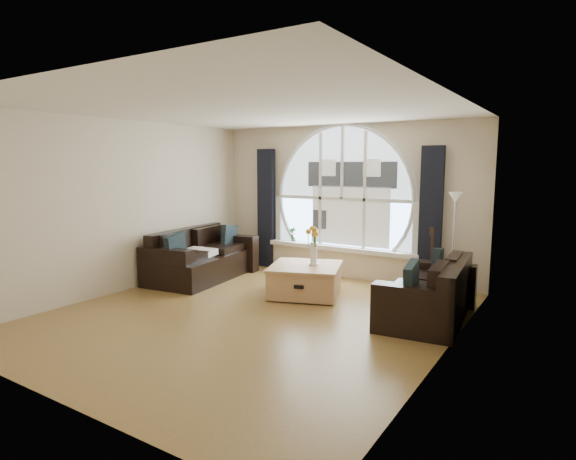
# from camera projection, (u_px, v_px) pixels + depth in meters

# --- Properties ---
(ground) EXTENTS (5.00, 5.50, 0.01)m
(ground) POSITION_uv_depth(u_px,v_px,m) (252.00, 315.00, 6.29)
(ground) COLOR brown
(ground) RESTS_ON ground
(ceiling) EXTENTS (5.00, 5.50, 0.01)m
(ceiling) POSITION_uv_depth(u_px,v_px,m) (250.00, 109.00, 5.92)
(ceiling) COLOR silver
(ceiling) RESTS_ON ground
(wall_back) EXTENTS (5.00, 0.01, 2.70)m
(wall_back) POSITION_uv_depth(u_px,v_px,m) (343.00, 201.00, 8.41)
(wall_back) COLOR beige
(wall_back) RESTS_ON ground
(wall_front) EXTENTS (5.00, 0.01, 2.70)m
(wall_front) POSITION_uv_depth(u_px,v_px,m) (47.00, 246.00, 3.81)
(wall_front) COLOR beige
(wall_front) RESTS_ON ground
(wall_left) EXTENTS (0.01, 5.50, 2.70)m
(wall_left) POSITION_uv_depth(u_px,v_px,m) (125.00, 206.00, 7.43)
(wall_left) COLOR beige
(wall_left) RESTS_ON ground
(wall_right) EXTENTS (0.01, 5.50, 2.70)m
(wall_right) POSITION_uv_depth(u_px,v_px,m) (448.00, 229.00, 4.78)
(wall_right) COLOR beige
(wall_right) RESTS_ON ground
(attic_slope) EXTENTS (0.92, 5.50, 0.72)m
(attic_slope) POSITION_uv_depth(u_px,v_px,m) (422.00, 131.00, 4.80)
(attic_slope) COLOR silver
(attic_slope) RESTS_ON ground
(arched_window) EXTENTS (2.60, 0.06, 2.15)m
(arched_window) POSITION_uv_depth(u_px,v_px,m) (343.00, 186.00, 8.34)
(arched_window) COLOR silver
(arched_window) RESTS_ON wall_back
(window_sill) EXTENTS (2.90, 0.22, 0.08)m
(window_sill) POSITION_uv_depth(u_px,v_px,m) (340.00, 248.00, 8.44)
(window_sill) COLOR white
(window_sill) RESTS_ON wall_back
(window_frame) EXTENTS (2.76, 0.08, 2.15)m
(window_frame) POSITION_uv_depth(u_px,v_px,m) (342.00, 186.00, 8.32)
(window_frame) COLOR white
(window_frame) RESTS_ON wall_back
(neighbor_house) EXTENTS (1.70, 0.02, 1.50)m
(neighbor_house) POSITION_uv_depth(u_px,v_px,m) (350.00, 193.00, 8.27)
(neighbor_house) COLOR silver
(neighbor_house) RESTS_ON wall_back
(curtain_left) EXTENTS (0.35, 0.12, 2.30)m
(curtain_left) POSITION_uv_depth(u_px,v_px,m) (266.00, 209.00, 9.18)
(curtain_left) COLOR black
(curtain_left) RESTS_ON ground
(curtain_right) EXTENTS (0.35, 0.12, 2.30)m
(curtain_right) POSITION_uv_depth(u_px,v_px,m) (431.00, 219.00, 7.48)
(curtain_right) COLOR black
(curtain_right) RESTS_ON ground
(sofa_left) EXTENTS (1.22, 2.07, 0.87)m
(sofa_left) POSITION_uv_depth(u_px,v_px,m) (203.00, 256.00, 8.26)
(sofa_left) COLOR black
(sofa_left) RESTS_ON ground
(sofa_right) EXTENTS (1.05, 1.84, 0.78)m
(sofa_right) POSITION_uv_depth(u_px,v_px,m) (428.00, 289.00, 6.11)
(sofa_right) COLOR black
(sofa_right) RESTS_ON ground
(coffee_chest) EXTENTS (1.34, 1.34, 0.51)m
(coffee_chest) POSITION_uv_depth(u_px,v_px,m) (305.00, 279.00, 7.24)
(coffee_chest) COLOR #AE7D56
(coffee_chest) RESTS_ON ground
(throw_blanket) EXTENTS (0.57, 0.57, 0.10)m
(throw_blanket) POSITION_uv_depth(u_px,v_px,m) (195.00, 254.00, 7.98)
(throw_blanket) COLOR silver
(throw_blanket) RESTS_ON sofa_left
(vase_flowers) EXTENTS (0.24, 0.24, 0.70)m
(vase_flowers) POSITION_uv_depth(u_px,v_px,m) (314.00, 240.00, 7.17)
(vase_flowers) COLOR white
(vase_flowers) RESTS_ON coffee_chest
(floor_lamp) EXTENTS (0.24, 0.24, 1.60)m
(floor_lamp) POSITION_uv_depth(u_px,v_px,m) (453.00, 245.00, 7.05)
(floor_lamp) COLOR #B2B2B2
(floor_lamp) RESTS_ON ground
(guitar) EXTENTS (0.41, 0.33, 1.06)m
(guitar) POSITION_uv_depth(u_px,v_px,m) (432.00, 260.00, 7.31)
(guitar) COLOR brown
(guitar) RESTS_ON ground
(potted_plant) EXTENTS (0.14, 0.10, 0.27)m
(potted_plant) POSITION_uv_depth(u_px,v_px,m) (293.00, 234.00, 8.95)
(potted_plant) COLOR #1E6023
(potted_plant) RESTS_ON window_sill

